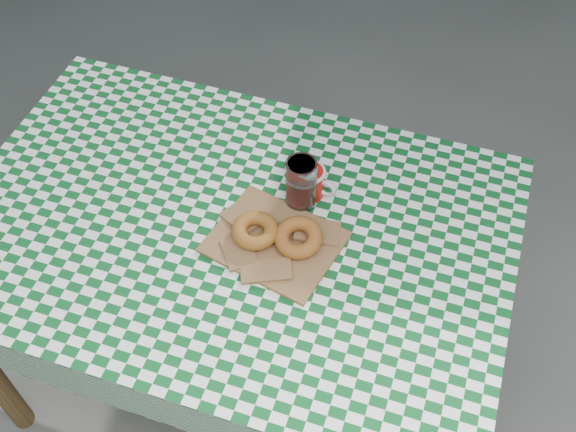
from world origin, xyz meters
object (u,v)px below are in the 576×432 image
object	(u,v)px
table	(239,309)
drinking_glass	(301,183)
coffee_mug	(309,182)
paper_bag	(275,241)

from	to	relation	value
table	drinking_glass	bearing A→B (deg)	41.82
table	coffee_mug	distance (m)	0.47
paper_bag	drinking_glass	distance (m)	0.15
drinking_glass	coffee_mug	bearing A→B (deg)	63.93
paper_bag	coffee_mug	distance (m)	0.17
coffee_mug	paper_bag	bearing A→B (deg)	-90.82
paper_bag	drinking_glass	bearing A→B (deg)	74.84
paper_bag	coffee_mug	size ratio (longest dim) A/B	1.97
table	drinking_glass	distance (m)	0.48
table	paper_bag	size ratio (longest dim) A/B	4.57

